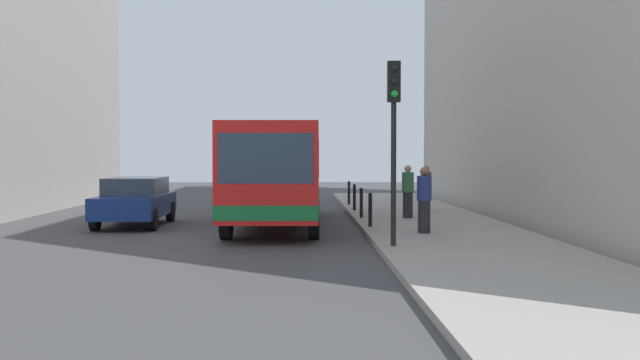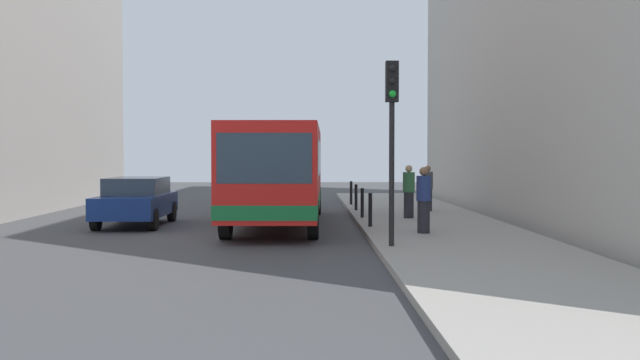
{
  "view_description": "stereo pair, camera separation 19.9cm",
  "coord_description": "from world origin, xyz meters",
  "px_view_note": "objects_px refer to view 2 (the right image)",
  "views": [
    {
      "loc": [
        1.49,
        -19.5,
        2.18
      ],
      "look_at": [
        2.03,
        1.66,
        1.47
      ],
      "focal_mm": 42.09,
      "sensor_mm": 36.0,
      "label": 1
    },
    {
      "loc": [
        1.69,
        -19.5,
        2.18
      ],
      "look_at": [
        2.03,
        1.66,
        1.47
      ],
      "focal_mm": 42.09,
      "sensor_mm": 36.0,
      "label": 2
    }
  ],
  "objects_px": {
    "bollard_farthest": "(351,193)",
    "pedestrian_near_signal": "(424,200)",
    "bus": "(279,169)",
    "car_behind_bus": "(270,186)",
    "traffic_light": "(392,118)",
    "bollard_mid": "(362,203)",
    "bollard_near": "(370,210)",
    "pedestrian_mid_sidewalk": "(409,192)",
    "pedestrian_far_sidewalk": "(428,188)",
    "bollard_far": "(356,197)",
    "car_beside_bus": "(136,200)"
  },
  "relations": [
    {
      "from": "traffic_light",
      "to": "pedestrian_near_signal",
      "type": "distance_m",
      "value": 3.57
    },
    {
      "from": "car_behind_bus",
      "to": "bollard_farthest",
      "type": "bearing_deg",
      "value": 147.97
    },
    {
      "from": "bus",
      "to": "bollard_far",
      "type": "xyz_separation_m",
      "value": [
        2.66,
        4.1,
        -1.1
      ]
    },
    {
      "from": "bus",
      "to": "car_behind_bus",
      "type": "relative_size",
      "value": 2.45
    },
    {
      "from": "bollard_near",
      "to": "bollard_farthest",
      "type": "bearing_deg",
      "value": 90.0
    },
    {
      "from": "bollard_mid",
      "to": "pedestrian_near_signal",
      "type": "relative_size",
      "value": 0.55
    },
    {
      "from": "traffic_light",
      "to": "bollard_near",
      "type": "bearing_deg",
      "value": 91.27
    },
    {
      "from": "car_beside_bus",
      "to": "car_behind_bus",
      "type": "distance_m",
      "value": 10.56
    },
    {
      "from": "traffic_light",
      "to": "bollard_near",
      "type": "distance_m",
      "value": 5.09
    },
    {
      "from": "bollard_near",
      "to": "bus",
      "type": "bearing_deg",
      "value": 140.58
    },
    {
      "from": "pedestrian_mid_sidewalk",
      "to": "pedestrian_far_sidewalk",
      "type": "relative_size",
      "value": 1.04
    },
    {
      "from": "car_behind_bus",
      "to": "traffic_light",
      "type": "relative_size",
      "value": 1.1
    },
    {
      "from": "bus",
      "to": "car_beside_bus",
      "type": "bearing_deg",
      "value": 3.8
    },
    {
      "from": "bollard_farthest",
      "to": "pedestrian_near_signal",
      "type": "distance_m",
      "value": 11.26
    },
    {
      "from": "car_beside_bus",
      "to": "pedestrian_near_signal",
      "type": "distance_m",
      "value": 9.1
    },
    {
      "from": "car_beside_bus",
      "to": "pedestrian_far_sidewalk",
      "type": "relative_size",
      "value": 2.68
    },
    {
      "from": "car_behind_bus",
      "to": "pedestrian_far_sidewalk",
      "type": "xyz_separation_m",
      "value": [
        6.0,
        -5.98,
        0.18
      ]
    },
    {
      "from": "bollard_far",
      "to": "car_behind_bus",
      "type": "bearing_deg",
      "value": 121.27
    },
    {
      "from": "bollard_farthest",
      "to": "pedestrian_near_signal",
      "type": "xyz_separation_m",
      "value": [
        1.24,
        -11.18,
        0.38
      ]
    },
    {
      "from": "car_beside_bus",
      "to": "bollard_mid",
      "type": "distance_m",
      "value": 7.13
    },
    {
      "from": "car_behind_bus",
      "to": "pedestrian_mid_sidewalk",
      "type": "distance_m",
      "value": 10.29
    },
    {
      "from": "bollard_far",
      "to": "pedestrian_far_sidewalk",
      "type": "distance_m",
      "value": 2.62
    },
    {
      "from": "bollard_near",
      "to": "traffic_light",
      "type": "bearing_deg",
      "value": -88.73
    },
    {
      "from": "bollard_farthest",
      "to": "pedestrian_mid_sidewalk",
      "type": "bearing_deg",
      "value": -77.31
    },
    {
      "from": "bollard_farthest",
      "to": "pedestrian_far_sidewalk",
      "type": "height_order",
      "value": "pedestrian_far_sidewalk"
    },
    {
      "from": "bollard_mid",
      "to": "pedestrian_far_sidewalk",
      "type": "height_order",
      "value": "pedestrian_far_sidewalk"
    },
    {
      "from": "bollard_mid",
      "to": "pedestrian_near_signal",
      "type": "height_order",
      "value": "pedestrian_near_signal"
    },
    {
      "from": "traffic_light",
      "to": "bollard_mid",
      "type": "bearing_deg",
      "value": 90.75
    },
    {
      "from": "bollard_mid",
      "to": "pedestrian_mid_sidewalk",
      "type": "bearing_deg",
      "value": -10.37
    },
    {
      "from": "bollard_far",
      "to": "pedestrian_mid_sidewalk",
      "type": "relative_size",
      "value": 0.56
    },
    {
      "from": "car_beside_bus",
      "to": "traffic_light",
      "type": "height_order",
      "value": "traffic_light"
    },
    {
      "from": "bus",
      "to": "car_beside_bus",
      "type": "height_order",
      "value": "bus"
    },
    {
      "from": "car_beside_bus",
      "to": "traffic_light",
      "type": "distance_m",
      "value": 9.91
    },
    {
      "from": "car_behind_bus",
      "to": "bollard_far",
      "type": "height_order",
      "value": "car_behind_bus"
    },
    {
      "from": "car_behind_bus",
      "to": "bollard_farthest",
      "type": "relative_size",
      "value": 4.75
    },
    {
      "from": "pedestrian_near_signal",
      "to": "traffic_light",
      "type": "bearing_deg",
      "value": 162.54
    },
    {
      "from": "bollard_near",
      "to": "pedestrian_near_signal",
      "type": "distance_m",
      "value": 2.19
    },
    {
      "from": "bollard_near",
      "to": "bollard_far",
      "type": "bearing_deg",
      "value": 90.0
    },
    {
      "from": "bollard_near",
      "to": "pedestrian_near_signal",
      "type": "bearing_deg",
      "value": -54.89
    },
    {
      "from": "bollard_mid",
      "to": "car_behind_bus",
      "type": "bearing_deg",
      "value": 111.3
    },
    {
      "from": "pedestrian_mid_sidewalk",
      "to": "pedestrian_far_sidewalk",
      "type": "bearing_deg",
      "value": -130.74
    },
    {
      "from": "bollard_near",
      "to": "pedestrian_mid_sidewalk",
      "type": "height_order",
      "value": "pedestrian_mid_sidewalk"
    },
    {
      "from": "bus",
      "to": "bollard_near",
      "type": "distance_m",
      "value": 3.61
    },
    {
      "from": "car_behind_bus",
      "to": "pedestrian_mid_sidewalk",
      "type": "xyz_separation_m",
      "value": [
        4.9,
        -9.05,
        0.22
      ]
    },
    {
      "from": "bollard_far",
      "to": "pedestrian_near_signal",
      "type": "distance_m",
      "value": 8.15
    },
    {
      "from": "car_behind_bus",
      "to": "pedestrian_far_sidewalk",
      "type": "height_order",
      "value": "pedestrian_far_sidewalk"
    },
    {
      "from": "bus",
      "to": "bollard_far",
      "type": "relative_size",
      "value": 11.66
    },
    {
      "from": "bus",
      "to": "traffic_light",
      "type": "relative_size",
      "value": 2.7
    },
    {
      "from": "car_beside_bus",
      "to": "bollard_far",
      "type": "distance_m",
      "value": 8.24
    },
    {
      "from": "car_beside_bus",
      "to": "pedestrian_near_signal",
      "type": "relative_size",
      "value": 2.57
    }
  ]
}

